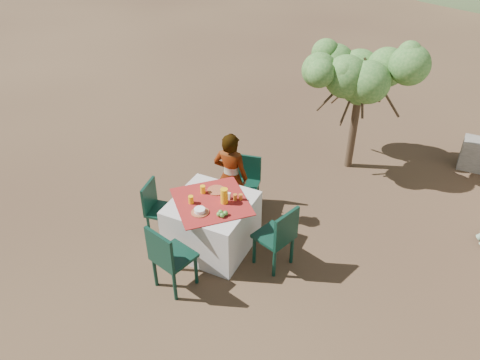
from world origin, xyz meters
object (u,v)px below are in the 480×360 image
at_px(juice_pitcher, 224,196).
at_px(chair_near, 169,256).
at_px(person, 231,177).
at_px(shrub_tree, 365,80).
at_px(chair_right, 279,235).
at_px(chair_far, 247,180).
at_px(chair_left, 157,207).
at_px(table, 212,224).

bearing_deg(juice_pitcher, chair_near, -104.55).
xyz_separation_m(person, shrub_tree, (1.28, 2.22, 0.88)).
distance_m(chair_near, chair_right, 1.41).
relative_size(chair_right, person, 0.67).
height_order(chair_near, chair_right, chair_near).
distance_m(chair_far, chair_left, 1.43).
xyz_separation_m(chair_near, person, (0.02, 1.63, 0.17)).
height_order(shrub_tree, juice_pitcher, shrub_tree).
distance_m(chair_right, person, 1.25).
height_order(chair_right, shrub_tree, shrub_tree).
bearing_deg(chair_far, person, -114.80).
height_order(chair_far, chair_right, chair_right).
distance_m(table, chair_left, 0.82).
height_order(chair_far, shrub_tree, shrub_tree).
distance_m(chair_near, person, 1.64).
xyz_separation_m(chair_far, juice_pitcher, (0.14, -1.01, 0.41)).
relative_size(table, chair_right, 1.39).
height_order(chair_near, juice_pitcher, juice_pitcher).
bearing_deg(shrub_tree, chair_far, -122.58).
bearing_deg(chair_left, chair_near, -148.13).
relative_size(shrub_tree, juice_pitcher, 9.23).
xyz_separation_m(table, chair_near, (-0.08, -0.93, 0.15)).
bearing_deg(chair_right, chair_far, -119.13).
bearing_deg(chair_left, juice_pitcher, -90.58).
distance_m(chair_near, chair_left, 1.10).
height_order(table, juice_pitcher, juice_pitcher).
bearing_deg(chair_left, table, -92.06).
bearing_deg(chair_far, juice_pitcher, -92.22).
distance_m(chair_right, juice_pitcher, 0.87).
bearing_deg(chair_left, chair_right, -95.66).
xyz_separation_m(chair_left, chair_right, (1.77, 0.13, 0.05)).
bearing_deg(juice_pitcher, shrub_tree, 69.95).
bearing_deg(chair_near, shrub_tree, -93.92).
xyz_separation_m(shrub_tree, juice_pitcher, (-1.05, -2.87, -0.71)).
bearing_deg(juice_pitcher, person, 109.96).
distance_m(shrub_tree, juice_pitcher, 3.14).
distance_m(chair_far, chair_near, 1.99).
xyz_separation_m(table, person, (-0.07, 0.70, 0.32)).
xyz_separation_m(chair_far, chair_right, (0.94, -1.04, 0.06)).
bearing_deg(chair_left, chair_far, -45.40).
bearing_deg(chair_right, person, -104.78).
xyz_separation_m(table, chair_right, (0.96, 0.02, 0.14)).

